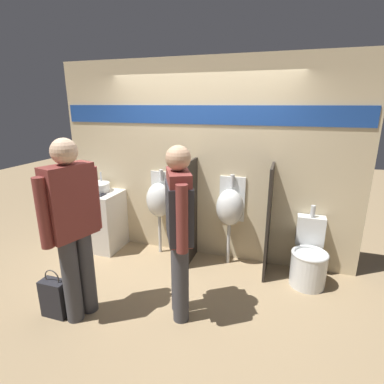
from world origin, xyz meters
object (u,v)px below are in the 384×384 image
object	(u,v)px
urinal_far	(230,207)
person_in_vest	(179,223)
shopping_bag	(55,298)
toilet	(309,260)
sink_basin	(96,187)
urinal_near_counter	(159,200)
person_with_lanyard	(73,224)
cell_phone	(102,195)

from	to	relation	value
urinal_far	person_in_vest	size ratio (longest dim) A/B	0.69
person_in_vest	shopping_bag	bearing A→B (deg)	82.20
toilet	sink_basin	bearing A→B (deg)	178.00
urinal_far	shopping_bag	xyz separation A→B (m)	(-1.49, -1.62, -0.61)
urinal_near_counter	urinal_far	world-z (taller)	same
toilet	shopping_bag	distance (m)	2.90
toilet	shopping_bag	xyz separation A→B (m)	(-2.51, -1.44, -0.10)
urinal_far	toilet	world-z (taller)	urinal_far
sink_basin	urinal_near_counter	xyz separation A→B (m)	(0.98, 0.08, -0.12)
urinal_far	shopping_bag	size ratio (longest dim) A/B	2.33
sink_basin	toilet	bearing A→B (deg)	-2.00
person_with_lanyard	person_in_vest	bearing A→B (deg)	-54.64
cell_phone	person_in_vest	distance (m)	1.82
cell_phone	urinal_near_counter	xyz separation A→B (m)	(0.78, 0.24, -0.07)
cell_phone	urinal_far	world-z (taller)	urinal_far
cell_phone	toilet	size ratio (longest dim) A/B	0.15
sink_basin	cell_phone	world-z (taller)	sink_basin
urinal_near_counter	person_with_lanyard	world-z (taller)	person_with_lanyard
person_in_vest	urinal_far	bearing A→B (deg)	-39.09
sink_basin	person_in_vest	xyz separation A→B (m)	(1.73, -1.13, 0.09)
person_in_vest	person_with_lanyard	size ratio (longest dim) A/B	0.96
cell_phone	shopping_bag	world-z (taller)	cell_phone
cell_phone	urinal_near_counter	size ratio (longest dim) A/B	0.11
sink_basin	cell_phone	size ratio (longest dim) A/B	2.84
cell_phone	urinal_near_counter	world-z (taller)	urinal_near_counter
urinal_far	person_with_lanyard	distance (m)	1.98
cell_phone	sink_basin	bearing A→B (deg)	140.53
sink_basin	shopping_bag	bearing A→B (deg)	-71.70
sink_basin	person_with_lanyard	bearing A→B (deg)	-62.18
sink_basin	urinal_near_counter	distance (m)	0.99
urinal_near_counter	shopping_bag	xyz separation A→B (m)	(-0.47, -1.62, -0.61)
cell_phone	urinal_far	bearing A→B (deg)	7.69
cell_phone	urinal_far	xyz separation A→B (m)	(1.80, 0.24, -0.07)
urinal_far	toilet	size ratio (longest dim) A/B	1.32
urinal_near_counter	urinal_far	xyz separation A→B (m)	(1.02, 0.00, 0.00)
urinal_near_counter	person_with_lanyard	bearing A→B (deg)	-97.96
urinal_far	person_in_vest	xyz separation A→B (m)	(-0.27, -1.21, 0.22)
urinal_far	person_with_lanyard	bearing A→B (deg)	-128.90
person_in_vest	person_with_lanyard	distance (m)	1.02
shopping_bag	cell_phone	bearing A→B (deg)	102.64
sink_basin	urinal_near_counter	world-z (taller)	urinal_near_counter
person_in_vest	person_with_lanyard	xyz separation A→B (m)	(-0.97, -0.32, -0.01)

